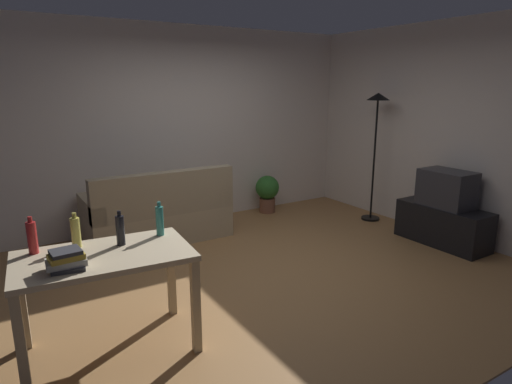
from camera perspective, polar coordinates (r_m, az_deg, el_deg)
The scene contains 14 objects.
ground_plane at distance 4.68m, azimuth 2.22°, elevation -10.48°, with size 5.20×4.40×0.02m, color #9E7042.
wall_rear at distance 6.24m, azimuth -9.15°, elevation 8.44°, with size 5.20×0.10×2.70m, color silver.
wall_right at distance 6.15m, azimuth 23.06°, elevation 7.44°, with size 0.10×4.40×2.70m, color beige.
couch at distance 5.64m, azimuth -12.55°, elevation -3.10°, with size 1.74×0.84×0.92m.
tv_stand at distance 5.86m, azimuth 23.17°, elevation -3.97°, with size 0.44×1.10×0.48m.
tv at distance 5.74m, azimuth 23.63°, elevation 0.41°, with size 0.41×0.60×0.44m.
torchiere_lamp at distance 6.37m, azimuth 15.45°, elevation 8.80°, with size 0.32×0.32×1.81m.
desk at distance 3.33m, azimuth -19.10°, elevation -9.35°, with size 1.25×0.80×0.76m.
potted_plant at distance 6.69m, azimuth 1.48°, elevation 0.11°, with size 0.36×0.36×0.57m.
bottle_red at distance 3.45m, azimuth -27.17°, elevation -5.27°, with size 0.07×0.07×0.27m.
bottle_squat at distance 3.45m, azimuth -22.45°, elevation -4.86°, with size 0.07×0.07×0.26m.
bottle_dark at distance 3.39m, azimuth -17.28°, elevation -4.75°, with size 0.06×0.06×0.26m.
bottle_tall at distance 3.52m, azimuth -12.44°, elevation -3.65°, with size 0.06×0.06×0.27m.
book_stack at distance 3.09m, azimuth -23.47°, elevation -8.16°, with size 0.25×0.20×0.13m.
Camera 1 is at (-2.40, -3.53, 1.92)m, focal length 30.67 mm.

